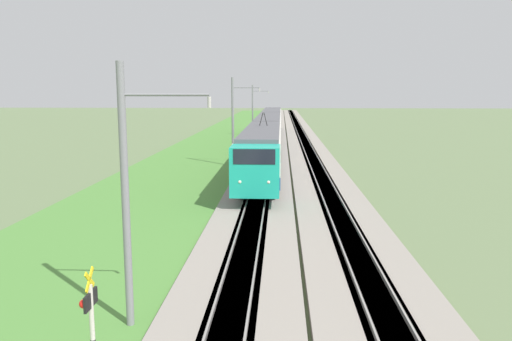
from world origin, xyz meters
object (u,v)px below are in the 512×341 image
crossing_signal_aux (91,319)px  catenary_mast_mid (233,121)px  passenger_train (269,130)px  catenary_mast_near (128,195)px  catenary_mast_far (253,110)px

crossing_signal_aux → catenary_mast_mid: 34.45m
passenger_train → catenary_mast_mid: catenary_mast_mid is taller
passenger_train → crossing_signal_aux: bearing=-3.3°
passenger_train → catenary_mast_near: size_ratio=8.17×
catenary_mast_near → catenary_mast_far: (62.49, 0.00, 0.07)m
catenary_mast_mid → catenary_mast_near: bearing=-180.0°
passenger_train → catenary_mast_far: 18.04m
catenary_mast_mid → passenger_train: bearing=-11.8°
catenary_mast_near → crossing_signal_aux: bearing=-179.2°
catenary_mast_near → catenary_mast_mid: (31.24, 0.00, 0.21)m
catenary_mast_mid → catenary_mast_far: size_ratio=1.04×
passenger_train → catenary_mast_mid: 13.91m
passenger_train → catenary_mast_far: bearing=-171.0°
passenger_train → catenary_mast_far: catenary_mast_far is taller
catenary_mast_mid → crossing_signal_aux: bearing=-179.9°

